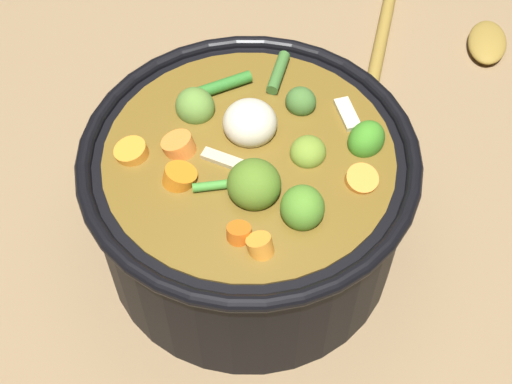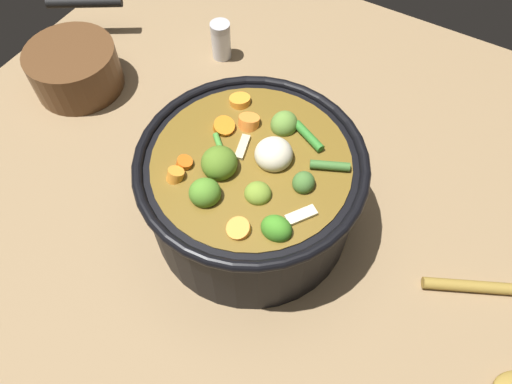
{
  "view_description": "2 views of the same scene",
  "coord_description": "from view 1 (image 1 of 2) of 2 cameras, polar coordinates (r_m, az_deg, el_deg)",
  "views": [
    {
      "loc": [
        -0.24,
        0.28,
        0.59
      ],
      "look_at": [
        -0.01,
        0.01,
        0.11
      ],
      "focal_mm": 49.64,
      "sensor_mm": 36.0,
      "label": 1
    },
    {
      "loc": [
        -0.29,
        -0.18,
        0.6
      ],
      "look_at": [
        -0.02,
        -0.02,
        0.11
      ],
      "focal_mm": 33.31,
      "sensor_mm": 36.0,
      "label": 2
    }
  ],
  "objects": [
    {
      "name": "wooden_spoon",
      "position": [
        0.91,
        14.54,
        12.17
      ],
      "size": [
        0.2,
        0.2,
        0.02
      ],
      "color": "olive",
      "rests_on": "ground_plane"
    },
    {
      "name": "cooking_pot",
      "position": [
        0.64,
        -0.51,
        -0.44
      ],
      "size": [
        0.29,
        0.29,
        0.17
      ],
      "color": "black",
      "rests_on": "ground_plane"
    },
    {
      "name": "ground_plane",
      "position": [
        0.7,
        -0.48,
        -4.02
      ],
      "size": [
        1.1,
        1.1,
        0.0
      ],
      "primitive_type": "plane",
      "color": "#8C704C"
    }
  ]
}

